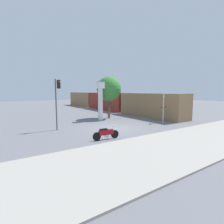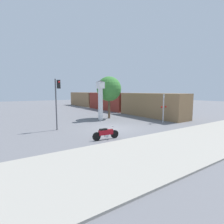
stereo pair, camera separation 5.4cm
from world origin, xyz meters
The scene contains 8 objects.
ground_plane centered at (0.00, 0.00, 0.00)m, with size 120.00×120.00×0.00m, color slate.
sidewalk_strip centered at (0.00, -6.86, 0.05)m, with size 36.00×6.00×0.10m.
motorcycle centered at (-2.86, -2.86, 0.46)m, with size 2.18×0.47×0.96m.
clock_tower centered at (1.34, 5.20, 3.29)m, with size 0.98×0.98×5.04m.
freight_train centered at (9.15, 15.58, 1.70)m, with size 2.80×34.54×3.40m.
traffic_light centered at (-4.87, 2.52, 3.29)m, with size 0.50×0.35×4.83m.
railroad_crossing_signal centered at (6.73, -0.30, 1.85)m, with size 0.90×0.82×3.37m.
street_tree centered at (3.12, 5.96, 3.99)m, with size 3.32×3.32×5.66m.
Camera 1 is at (-9.76, -13.97, 3.67)m, focal length 28.00 mm.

